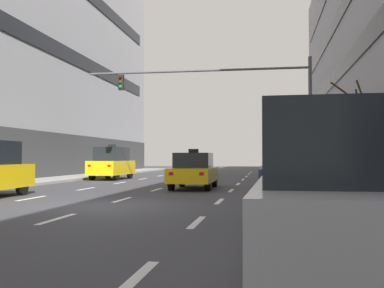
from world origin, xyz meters
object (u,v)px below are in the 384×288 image
Objects in this scene: car_parked_0 at (334,198)px; street_tree_1 at (345,141)px; car_parked_1 at (298,174)px; traffic_signal_0 at (236,95)px; taxi_driving_2 at (194,171)px; taxi_driving_1 at (112,163)px.

street_tree_1 is (2.26, 13.22, 1.09)m from car_parked_0.
traffic_signal_0 reaches higher than car_parked_1.
taxi_driving_2 is 5.24m from traffic_signal_0.
taxi_driving_1 is 16.94m from street_tree_1.
car_parked_0 is 19.28m from traffic_signal_0.
car_parked_1 reaches higher than taxi_driving_2.
car_parked_0 is 0.35× the size of traffic_signal_0.
taxi_driving_2 is 0.37× the size of traffic_signal_0.
car_parked_0 is 13.45m from street_tree_1.
taxi_driving_2 is (6.82, -7.94, -0.24)m from taxi_driving_1.
taxi_driving_1 is at bearing 149.84° from traffic_signal_0.
taxi_driving_1 is 0.99× the size of taxi_driving_2.
car_parked_0 is (4.16, -15.80, 0.19)m from taxi_driving_2.
taxi_driving_1 is at bearing 114.81° from car_parked_0.
street_tree_1 is (6.41, -2.59, 1.28)m from taxi_driving_2.
car_parked_1 is (-0.00, 6.10, 0.05)m from car_parked_0.
taxi_driving_2 is 1.07× the size of street_tree_1.
taxi_driving_2 is 1.05× the size of car_parked_0.
car_parked_1 is 1.05× the size of street_tree_1.
taxi_driving_1 is 10.60m from traffic_signal_0.
car_parked_0 is at bearing -82.72° from traffic_signal_0.
taxi_driving_1 reaches higher than car_parked_1.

